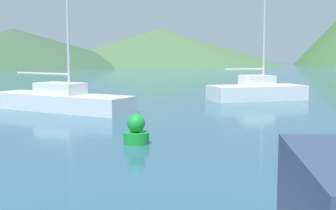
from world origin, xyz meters
name	(u,v)px	position (x,y,z in m)	size (l,w,h in m)	color
sailboat_inner	(257,90)	(7.23, 26.39, 0.51)	(5.48, 3.01, 6.98)	white
sailboat_middle	(61,99)	(-3.03, 22.89, 0.53)	(6.79, 5.68, 11.27)	silver
buoy_marker	(136,132)	(-0.05, 14.76, 0.35)	(0.74, 0.74, 0.86)	green
hill_central	(14,48)	(-17.69, 87.01, 3.34)	(46.45, 46.45, 6.68)	#38563D
hill_east	(159,47)	(8.94, 94.72, 3.57)	(48.55, 48.55, 7.14)	#476B42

